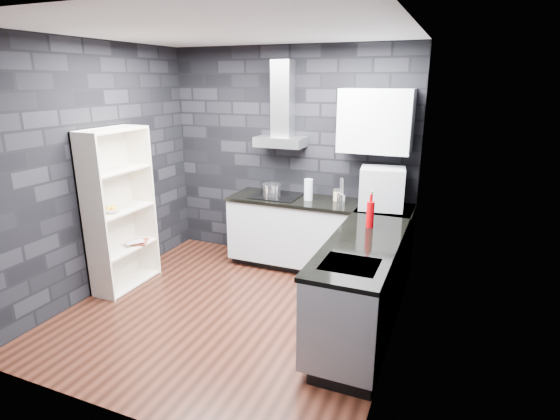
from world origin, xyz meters
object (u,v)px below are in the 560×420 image
Objects in this scene: fruit_bowl at (112,210)px; pot at (272,190)px; storage_jar at (337,196)px; red_bottle at (370,214)px; appliance_garage at (382,189)px; glass_vase at (308,190)px; utensil_crock at (341,200)px; bookshelf at (120,210)px.

pot is at bearing 45.06° from fruit_bowl.
storage_jar is 1.00m from red_bottle.
fruit_bowl is (-1.32, -1.32, -0.04)m from pot.
red_bottle is at bearing 12.81° from fruit_bowl.
storage_jar is 0.26× the size of appliance_garage.
pot reaches higher than fruit_bowl.
red_bottle is (0.55, -0.83, 0.07)m from storage_jar.
appliance_garage is 2.29× the size of fruit_bowl.
glass_vase reaches higher than storage_jar.
utensil_crock reaches higher than storage_jar.
appliance_garage is (0.87, -0.03, 0.10)m from glass_vase.
appliance_garage reaches higher than storage_jar.
red_bottle is (0.89, -0.73, 0.00)m from glass_vase.
utensil_crock is at bearing 29.90° from fruit_bowl.
fruit_bowl is at bearing -161.87° from appliance_garage.
storage_jar is 2.57m from fruit_bowl.
glass_vase is 1.15m from red_bottle.
utensil_crock is 0.48m from appliance_garage.
bookshelf reaches higher than fruit_bowl.
utensil_crock is (0.89, -0.05, -0.01)m from pot.
red_bottle is 2.75m from fruit_bowl.
bookshelf reaches higher than appliance_garage.
pot is at bearing 176.88° from utensil_crock.
storage_jar is at bearing 17.25° from glass_vase.
storage_jar is 0.59× the size of fruit_bowl.
pot is 0.90m from utensil_crock.
bookshelf is at bearing 90.00° from fruit_bowl.
glass_vase is at bearing 36.72° from fruit_bowl.
utensil_crock is at bearing -62.20° from storage_jar.
bookshelf is (-1.32, -1.20, -0.08)m from pot.
glass_vase is at bearing 171.32° from utensil_crock.
bookshelf reaches higher than storage_jar.
appliance_garage is at bearing 4.54° from utensil_crock.
glass_vase is (0.47, 0.02, 0.05)m from pot.
red_bottle is at bearing -56.30° from storage_jar.
glass_vase is 2.17m from bookshelf.
glass_vase reaches higher than utensil_crock.
fruit_bowl is (-2.68, -0.61, -0.09)m from red_bottle.
appliance_garage reaches higher than glass_vase.
appliance_garage reaches higher than utensil_crock.
utensil_crock is at bearing -8.68° from glass_vase.
red_bottle is 2.73m from bookshelf.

